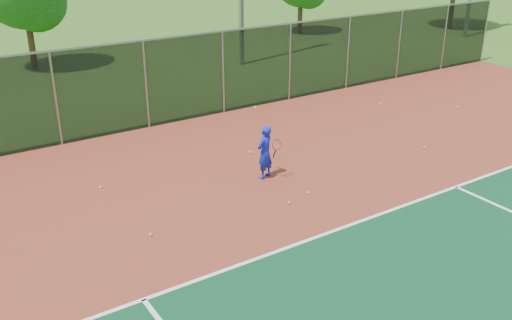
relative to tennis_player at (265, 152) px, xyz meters
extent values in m
plane|color=#2D5618|center=(1.97, -6.35, -0.78)|extent=(120.00, 120.00, 0.00)
cube|color=maroon|center=(1.97, -4.35, -0.77)|extent=(30.00, 20.00, 0.02)
cube|color=white|center=(3.97, -3.35, -0.75)|extent=(22.00, 0.10, 0.00)
cube|color=black|center=(1.97, 5.65, 0.74)|extent=(30.00, 0.04, 3.00)
cube|color=gray|center=(1.97, 5.65, 2.24)|extent=(30.00, 0.06, 0.06)
imported|color=#1322B7|center=(0.00, 0.00, 0.00)|extent=(0.65, 0.53, 1.52)
cylinder|color=black|center=(0.15, -0.25, 0.00)|extent=(0.03, 0.15, 0.27)
torus|color=#A51414|center=(0.15, -0.35, 0.30)|extent=(0.30, 0.13, 0.29)
sphere|color=#C7D719|center=(-0.25, 0.10, 1.30)|extent=(0.07, 0.07, 0.07)
sphere|color=#C7D719|center=(9.68, 1.22, -0.73)|extent=(0.07, 0.07, 0.07)
sphere|color=#C7D719|center=(-0.39, -1.67, -0.73)|extent=(0.07, 0.07, 0.07)
sphere|color=#C7D719|center=(5.42, -0.95, -0.73)|extent=(0.07, 0.07, 0.07)
sphere|color=#C7D719|center=(-4.08, 1.82, -0.73)|extent=(0.07, 0.07, 0.07)
sphere|color=#C7D719|center=(0.60, 1.69, -0.73)|extent=(0.07, 0.07, 0.07)
sphere|color=#C7D719|center=(0.38, -1.50, -0.73)|extent=(0.07, 0.07, 0.07)
sphere|color=#C7D719|center=(7.53, 3.10, -0.73)|extent=(0.07, 0.07, 0.07)
sphere|color=#C7D719|center=(-3.96, -1.21, -0.73)|extent=(0.07, 0.07, 0.07)
cylinder|color=#3D2516|center=(-2.29, 16.38, 0.36)|extent=(0.30, 0.30, 2.28)
sphere|color=#154D14|center=(-1.89, 16.08, 2.38)|extent=(2.79, 2.79, 2.79)
cylinder|color=#3D2516|center=(13.93, 16.75, 0.18)|extent=(0.30, 0.30, 1.92)
cylinder|color=#3D2516|center=(23.28, 12.79, 0.54)|extent=(0.30, 0.30, 2.65)
camera|label=1|loc=(-8.12, -11.98, 5.93)|focal=40.00mm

